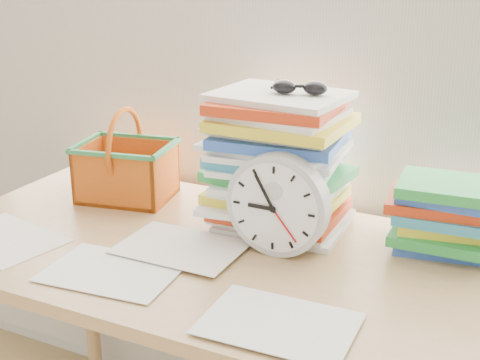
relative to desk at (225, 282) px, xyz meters
The scene contains 7 objects.
desk is the anchor object (origin of this frame).
paper_stack 0.30m from the desk, 75.48° to the left, with size 0.33×0.27×0.32m, color white, non-canonical shape.
clock 0.22m from the desk, 23.22° to the left, with size 0.23×0.23×0.05m, color #B8B8B8.
sunglasses 0.46m from the desk, 64.51° to the left, with size 0.14×0.12×0.03m, color black, non-canonical shape.
book_stack 0.51m from the desk, 27.85° to the left, with size 0.27×0.21×0.16m, color white, non-canonical shape.
basket 0.47m from the desk, 155.19° to the left, with size 0.24×0.19×0.24m, color orange, non-canonical shape.
scattered_papers 0.08m from the desk, ahead, with size 1.26×0.42×0.02m, color white, non-canonical shape.
Camera 1 is at (0.62, 0.42, 1.39)m, focal length 50.00 mm.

